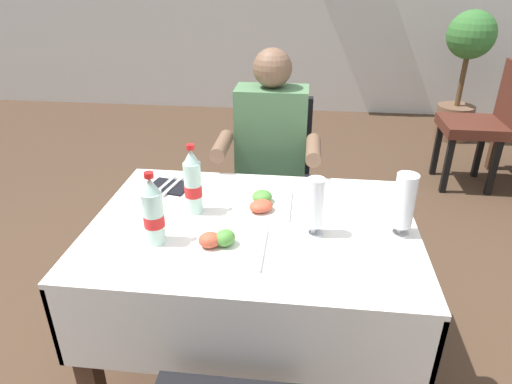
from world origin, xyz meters
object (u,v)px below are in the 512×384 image
at_px(plate_near_camera, 223,244).
at_px(cola_bottle_secondary, 153,213).
at_px(background_chair_left, 485,119).
at_px(main_dining_table, 253,261).
at_px(beer_glass_middle, 315,207).
at_px(cola_bottle_primary, 193,183).
at_px(chair_far_diner_seat, 271,178).
at_px(potted_plant_corner, 465,66).
at_px(seated_diner_far, 270,160).
at_px(plate_far_diner, 261,203).
at_px(napkin_cutlery_set, 169,186).
at_px(beer_glass_left, 404,204).

relative_size(plate_near_camera, cola_bottle_secondary, 0.96).
bearing_deg(background_chair_left, main_dining_table, -126.52).
xyz_separation_m(beer_glass_middle, cola_bottle_primary, (-0.46, 0.11, 0.01)).
bearing_deg(chair_far_diner_seat, potted_plant_corner, 54.87).
bearing_deg(potted_plant_corner, seated_diner_far, -123.89).
relative_size(main_dining_table, plate_near_camera, 4.74).
bearing_deg(plate_near_camera, seated_diner_far, 84.78).
height_order(chair_far_diner_seat, plate_far_diner, chair_far_diner_seat).
distance_m(seated_diner_far, background_chair_left, 2.05).
bearing_deg(cola_bottle_primary, cola_bottle_secondary, -110.38).
relative_size(plate_near_camera, napkin_cutlery_set, 1.29).
bearing_deg(main_dining_table, plate_far_diner, 82.22).
bearing_deg(plate_near_camera, cola_bottle_primary, 123.23).
xyz_separation_m(cola_bottle_secondary, background_chair_left, (1.85, 2.22, -0.31)).
bearing_deg(potted_plant_corner, beer_glass_middle, -114.02).
bearing_deg(seated_diner_far, background_chair_left, 41.54).
bearing_deg(beer_glass_middle, beer_glass_left, 6.80).
bearing_deg(cola_bottle_secondary, plate_near_camera, -3.86).
relative_size(main_dining_table, cola_bottle_primary, 4.33).
height_order(main_dining_table, napkin_cutlery_set, napkin_cutlery_set).
relative_size(main_dining_table, seated_diner_far, 0.95).
relative_size(main_dining_table, background_chair_left, 1.24).
height_order(main_dining_table, seated_diner_far, seated_diner_far).
relative_size(chair_far_diner_seat, background_chair_left, 1.00).
height_order(background_chair_left, potted_plant_corner, potted_plant_corner).
xyz_separation_m(seated_diner_far, cola_bottle_primary, (-0.24, -0.65, 0.16)).
bearing_deg(seated_diner_far, beer_glass_middle, -73.80).
bearing_deg(napkin_cutlery_set, plate_near_camera, -53.94).
relative_size(plate_far_diner, beer_glass_middle, 1.10).
height_order(napkin_cutlery_set, background_chair_left, background_chair_left).
height_order(seated_diner_far, cola_bottle_secondary, seated_diner_far).
relative_size(chair_far_diner_seat, cola_bottle_secondary, 3.68).
bearing_deg(plate_near_camera, beer_glass_left, 15.31).
distance_m(beer_glass_left, cola_bottle_secondary, 0.86).
bearing_deg(napkin_cutlery_set, potted_plant_corner, 54.92).
xyz_separation_m(napkin_cutlery_set, potted_plant_corner, (2.05, 2.92, -0.03)).
distance_m(cola_bottle_secondary, napkin_cutlery_set, 0.44).
bearing_deg(potted_plant_corner, napkin_cutlery_set, -125.08).
bearing_deg(potted_plant_corner, cola_bottle_secondary, -120.63).
relative_size(seated_diner_far, beer_glass_left, 5.45).
distance_m(plate_far_diner, napkin_cutlery_set, 0.43).
distance_m(background_chair_left, potted_plant_corner, 1.14).
relative_size(cola_bottle_primary, background_chair_left, 0.29).
bearing_deg(plate_far_diner, beer_glass_left, -14.84).
height_order(beer_glass_middle, cola_bottle_primary, cola_bottle_primary).
relative_size(plate_near_camera, cola_bottle_primary, 0.91).
bearing_deg(seated_diner_far, chair_far_diner_seat, 91.00).
xyz_separation_m(chair_far_diner_seat, beer_glass_left, (0.53, -0.83, 0.32)).
bearing_deg(cola_bottle_secondary, background_chair_left, 50.29).
distance_m(seated_diner_far, beer_glass_left, 0.91).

